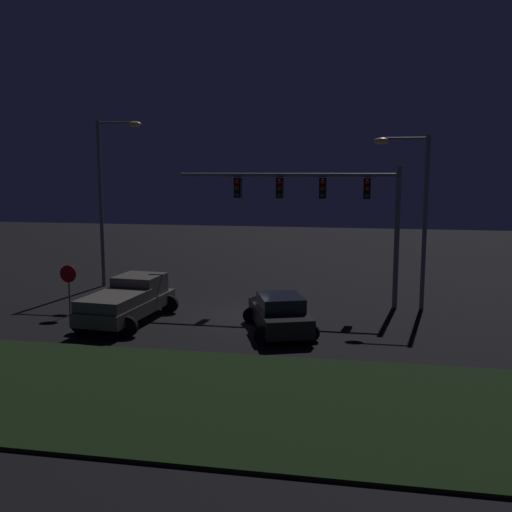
# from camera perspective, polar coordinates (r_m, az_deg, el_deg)

# --- Properties ---
(ground_plane) EXTENTS (80.00, 80.00, 0.00)m
(ground_plane) POSITION_cam_1_polar(r_m,az_deg,el_deg) (25.73, -1.81, -5.76)
(ground_plane) COLOR black
(grass_median) EXTENTS (20.86, 7.57, 0.10)m
(grass_median) POSITION_cam_1_polar(r_m,az_deg,el_deg) (16.97, -8.87, -13.31)
(grass_median) COLOR black
(grass_median) RESTS_ON ground_plane
(pickup_truck) EXTENTS (3.18, 5.55, 1.80)m
(pickup_truck) POSITION_cam_1_polar(r_m,az_deg,el_deg) (24.89, -12.41, -4.07)
(pickup_truck) COLOR #514C47
(pickup_truck) RESTS_ON ground_plane
(car_sedan) EXTENTS (3.38, 4.75, 1.51)m
(car_sedan) POSITION_cam_1_polar(r_m,az_deg,el_deg) (22.82, 2.34, -5.69)
(car_sedan) COLOR black
(car_sedan) RESTS_ON ground_plane
(traffic_signal_gantry) EXTENTS (10.32, 0.56, 6.50)m
(traffic_signal_gantry) POSITION_cam_1_polar(r_m,az_deg,el_deg) (26.96, 6.67, 5.66)
(traffic_signal_gantry) COLOR slate
(traffic_signal_gantry) RESTS_ON ground_plane
(street_lamp_left) EXTENTS (2.54, 0.44, 8.95)m
(street_lamp_left) POSITION_cam_1_polar(r_m,az_deg,el_deg) (32.25, -14.37, 6.85)
(street_lamp_left) COLOR slate
(street_lamp_left) RESTS_ON ground_plane
(street_lamp_right) EXTENTS (2.46, 0.44, 7.86)m
(street_lamp_right) POSITION_cam_1_polar(r_m,az_deg,el_deg) (26.90, 15.36, 5.27)
(street_lamp_right) COLOR slate
(street_lamp_right) RESTS_ON ground_plane
(stop_sign) EXTENTS (0.76, 0.08, 2.23)m
(stop_sign) POSITION_cam_1_polar(r_m,az_deg,el_deg) (26.50, -18.02, -2.30)
(stop_sign) COLOR slate
(stop_sign) RESTS_ON ground_plane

